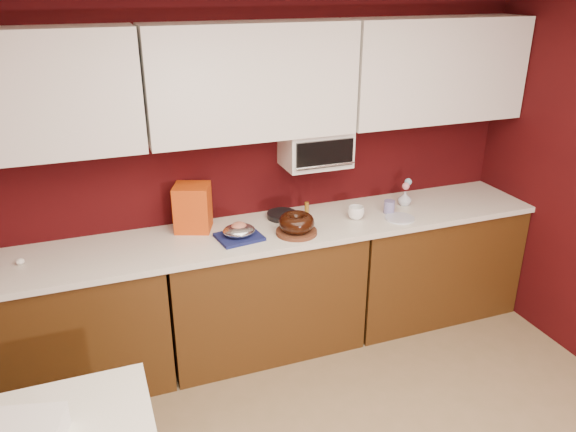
% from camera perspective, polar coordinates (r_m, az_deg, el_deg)
% --- Properties ---
extents(wall_back, '(4.00, 0.02, 2.50)m').
position_cam_1_polar(wall_back, '(3.86, -4.26, 5.05)').
color(wall_back, '#370709').
rests_on(wall_back, floor).
extents(base_cabinet_left, '(1.31, 0.58, 0.86)m').
position_cam_1_polar(base_cabinet_left, '(3.81, -22.41, -10.73)').
color(base_cabinet_left, '#45280D').
rests_on(base_cabinet_left, floor).
extents(base_cabinet_center, '(1.31, 0.58, 0.86)m').
position_cam_1_polar(base_cabinet_center, '(3.93, -2.62, -7.72)').
color(base_cabinet_center, '#45280D').
rests_on(base_cabinet_center, floor).
extents(base_cabinet_right, '(1.31, 0.58, 0.86)m').
position_cam_1_polar(base_cabinet_right, '(4.46, 13.93, -4.46)').
color(base_cabinet_right, '#45280D').
rests_on(base_cabinet_right, floor).
extents(countertop, '(4.00, 0.62, 0.04)m').
position_cam_1_polar(countertop, '(3.72, -2.74, -1.74)').
color(countertop, silver).
rests_on(countertop, base_cabinet_center).
extents(upper_cabinet_left, '(1.31, 0.33, 0.70)m').
position_cam_1_polar(upper_cabinet_left, '(3.44, -25.97, 10.94)').
color(upper_cabinet_left, white).
rests_on(upper_cabinet_left, wall_back).
extents(upper_cabinet_center, '(1.31, 0.33, 0.70)m').
position_cam_1_polar(upper_cabinet_center, '(3.57, -3.77, 13.50)').
color(upper_cabinet_center, white).
rests_on(upper_cabinet_center, wall_back).
extents(upper_cabinet_right, '(1.31, 0.33, 0.70)m').
position_cam_1_polar(upper_cabinet_right, '(4.15, 14.69, 14.15)').
color(upper_cabinet_right, white).
rests_on(upper_cabinet_right, wall_back).
extents(toaster_oven, '(0.45, 0.30, 0.25)m').
position_cam_1_polar(toaster_oven, '(3.84, 2.80, 6.93)').
color(toaster_oven, white).
rests_on(toaster_oven, upper_cabinet_center).
extents(toaster_oven_door, '(0.40, 0.02, 0.18)m').
position_cam_1_polar(toaster_oven_door, '(3.70, 3.77, 6.29)').
color(toaster_oven_door, black).
rests_on(toaster_oven_door, toaster_oven).
extents(toaster_oven_handle, '(0.42, 0.02, 0.02)m').
position_cam_1_polar(toaster_oven_handle, '(3.71, 3.84, 5.12)').
color(toaster_oven_handle, silver).
rests_on(toaster_oven_handle, toaster_oven).
extents(cake_base, '(0.29, 0.29, 0.02)m').
position_cam_1_polar(cake_base, '(3.66, 0.87, -1.63)').
color(cake_base, '#5A2E1B').
rests_on(cake_base, countertop).
extents(bundt_cake, '(0.25, 0.25, 0.09)m').
position_cam_1_polar(bundt_cake, '(3.63, 0.87, -0.66)').
color(bundt_cake, black).
rests_on(bundt_cake, cake_base).
extents(navy_towel, '(0.30, 0.27, 0.02)m').
position_cam_1_polar(navy_towel, '(3.60, -4.98, -2.13)').
color(navy_towel, '#151C52').
rests_on(navy_towel, countertop).
extents(foil_ham_nest, '(0.23, 0.20, 0.08)m').
position_cam_1_polar(foil_ham_nest, '(3.59, -5.00, -1.48)').
color(foil_ham_nest, silver).
rests_on(foil_ham_nest, navy_towel).
extents(roasted_ham, '(0.11, 0.09, 0.07)m').
position_cam_1_polar(roasted_ham, '(3.58, -5.02, -1.12)').
color(roasted_ham, '#C37159').
rests_on(roasted_ham, foil_ham_nest).
extents(pandoro_box, '(0.28, 0.27, 0.31)m').
position_cam_1_polar(pandoro_box, '(3.72, -9.65, 0.85)').
color(pandoro_box, '#B0220B').
rests_on(pandoro_box, countertop).
extents(dark_pan, '(0.26, 0.26, 0.04)m').
position_cam_1_polar(dark_pan, '(3.90, -0.60, 0.09)').
color(dark_pan, black).
rests_on(dark_pan, countertop).
extents(coffee_mug, '(0.13, 0.13, 0.11)m').
position_cam_1_polar(coffee_mug, '(3.89, 6.93, 0.45)').
color(coffee_mug, white).
rests_on(coffee_mug, countertop).
extents(blue_jar, '(0.10, 0.10, 0.09)m').
position_cam_1_polar(blue_jar, '(4.03, 10.25, 0.92)').
color(blue_jar, navy).
rests_on(blue_jar, countertop).
extents(flower_vase, '(0.09, 0.09, 0.12)m').
position_cam_1_polar(flower_vase, '(4.19, 11.79, 1.85)').
color(flower_vase, silver).
rests_on(flower_vase, countertop).
extents(flower_pink, '(0.05, 0.05, 0.05)m').
position_cam_1_polar(flower_pink, '(4.16, 11.88, 2.99)').
color(flower_pink, pink).
rests_on(flower_pink, flower_vase).
extents(flower_blue, '(0.05, 0.05, 0.05)m').
position_cam_1_polar(flower_blue, '(4.19, 12.11, 3.41)').
color(flower_blue, '#7FB1CB').
rests_on(flower_blue, flower_vase).
extents(china_plate, '(0.22, 0.22, 0.01)m').
position_cam_1_polar(china_plate, '(3.96, 11.28, -0.22)').
color(china_plate, silver).
rests_on(china_plate, countertop).
extents(amber_bottle, '(0.03, 0.03, 0.09)m').
position_cam_1_polar(amber_bottle, '(3.95, 1.91, 0.79)').
color(amber_bottle, brown).
rests_on(amber_bottle, countertop).
extents(egg_right, '(0.05, 0.04, 0.04)m').
position_cam_1_polar(egg_right, '(3.62, -25.57, -4.20)').
color(egg_right, white).
rests_on(egg_right, countertop).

